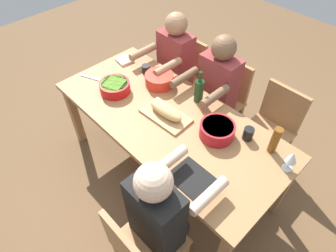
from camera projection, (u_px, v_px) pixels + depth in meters
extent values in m
plane|color=brown|center=(168.00, 170.00, 2.82)|extent=(8.00, 8.00, 0.00)
cube|color=#9E7044|center=(168.00, 118.00, 2.29)|extent=(1.98, 0.89, 0.04)
cube|color=#9E7044|center=(75.00, 115.00, 2.84)|extent=(0.07, 0.07, 0.70)
cube|color=#9E7044|center=(135.00, 82.00, 3.20)|extent=(0.07, 0.07, 0.70)
cube|color=#9E7044|center=(284.00, 187.00, 2.28)|extent=(0.07, 0.07, 0.70)
cube|color=#9E7044|center=(266.00, 134.00, 2.55)|extent=(0.40, 0.40, 0.03)
cube|color=#9E7044|center=(284.00, 107.00, 2.48)|extent=(0.38, 0.04, 0.40)
cube|color=#9E7044|center=(265.00, 171.00, 2.55)|extent=(0.04, 0.04, 0.42)
cube|color=#9E7044|center=(234.00, 149.00, 2.72)|extent=(0.04, 0.04, 0.42)
cube|color=#9E7044|center=(285.00, 150.00, 2.71)|extent=(0.04, 0.04, 0.42)
cube|color=#9E7044|center=(255.00, 131.00, 2.88)|extent=(0.04, 0.04, 0.42)
cube|color=#9E7044|center=(150.00, 241.00, 1.90)|extent=(0.40, 0.40, 0.03)
cube|color=#9E7044|center=(125.00, 248.00, 1.66)|extent=(0.38, 0.04, 0.40)
cube|color=#9E7044|center=(154.00, 221.00, 2.23)|extent=(0.04, 0.04, 0.42)
cube|color=#9E7044|center=(119.00, 252.00, 2.07)|extent=(0.04, 0.04, 0.42)
cylinder|color=#2D2D38|center=(166.00, 224.00, 2.20)|extent=(0.11, 0.11, 0.45)
cylinder|color=#2D2D38|center=(181.00, 239.00, 2.12)|extent=(0.11, 0.11, 0.45)
cube|color=black|center=(156.00, 215.00, 1.72)|extent=(0.34, 0.20, 0.55)
cylinder|color=beige|center=(168.00, 162.00, 1.85)|extent=(0.07, 0.30, 0.07)
cylinder|color=beige|center=(209.00, 196.00, 1.68)|extent=(0.07, 0.30, 0.07)
sphere|color=beige|center=(153.00, 182.00, 1.45)|extent=(0.21, 0.21, 0.21)
cube|color=#9E7044|center=(218.00, 104.00, 2.82)|extent=(0.40, 0.40, 0.03)
cube|color=#9E7044|center=(233.00, 79.00, 2.75)|extent=(0.38, 0.04, 0.40)
cube|color=#9E7044|center=(218.00, 138.00, 2.82)|extent=(0.04, 0.04, 0.42)
cube|color=#9E7044|center=(192.00, 120.00, 2.99)|extent=(0.04, 0.04, 0.42)
cube|color=#9E7044|center=(239.00, 120.00, 2.98)|extent=(0.04, 0.04, 0.42)
cube|color=#9E7044|center=(213.00, 104.00, 3.15)|extent=(0.04, 0.04, 0.42)
cylinder|color=#2D2D38|center=(208.00, 134.00, 2.83)|extent=(0.11, 0.11, 0.45)
cylinder|color=#2D2D38|center=(196.00, 126.00, 2.91)|extent=(0.11, 0.11, 0.45)
cube|color=maroon|center=(218.00, 84.00, 2.58)|extent=(0.34, 0.20, 0.55)
cylinder|color=brown|center=(215.00, 96.00, 2.28)|extent=(0.07, 0.30, 0.07)
cylinder|color=brown|center=(184.00, 77.00, 2.45)|extent=(0.07, 0.30, 0.07)
sphere|color=brown|center=(224.00, 48.00, 2.31)|extent=(0.21, 0.21, 0.21)
cube|color=#9E7044|center=(179.00, 79.00, 3.09)|extent=(0.40, 0.40, 0.03)
cube|color=#9E7044|center=(192.00, 56.00, 3.02)|extent=(0.38, 0.04, 0.40)
cube|color=#9E7044|center=(178.00, 110.00, 3.09)|extent=(0.04, 0.04, 0.42)
cube|color=#9E7044|center=(157.00, 95.00, 3.26)|extent=(0.04, 0.04, 0.42)
cube|color=#9E7044|center=(199.00, 96.00, 3.25)|extent=(0.04, 0.04, 0.42)
cube|color=#9E7044|center=(178.00, 82.00, 3.42)|extent=(0.04, 0.04, 0.42)
cylinder|color=#2D2D38|center=(169.00, 107.00, 3.10)|extent=(0.11, 0.11, 0.45)
cylinder|color=#2D2D38|center=(159.00, 100.00, 3.18)|extent=(0.11, 0.11, 0.45)
cube|color=maroon|center=(175.00, 59.00, 2.85)|extent=(0.34, 0.20, 0.55)
cylinder|color=#9E7251|center=(168.00, 67.00, 2.55)|extent=(0.07, 0.30, 0.07)
cylinder|color=#9E7251|center=(143.00, 52.00, 2.72)|extent=(0.07, 0.30, 0.07)
sphere|color=#9E7251|center=(176.00, 24.00, 2.58)|extent=(0.21, 0.21, 0.21)
cylinder|color=red|center=(159.00, 80.00, 2.51)|extent=(0.25, 0.25, 0.11)
cylinder|color=orange|center=(159.00, 76.00, 2.49)|extent=(0.22, 0.22, 0.04)
cylinder|color=red|center=(115.00, 87.00, 2.45)|extent=(0.26, 0.26, 0.09)
cylinder|color=#669E33|center=(114.00, 84.00, 2.43)|extent=(0.23, 0.23, 0.03)
cylinder|color=#B21923|center=(217.00, 130.00, 2.10)|extent=(0.26, 0.26, 0.11)
cylinder|color=beige|center=(218.00, 127.00, 2.08)|extent=(0.23, 0.23, 0.04)
cube|color=tan|center=(166.00, 115.00, 2.27)|extent=(0.41, 0.24, 0.02)
ellipsoid|color=tan|center=(166.00, 110.00, 2.23)|extent=(0.33, 0.13, 0.09)
cylinder|color=#193819|center=(199.00, 91.00, 2.34)|extent=(0.08, 0.08, 0.20)
cylinder|color=#193819|center=(200.00, 77.00, 2.23)|extent=(0.03, 0.03, 0.09)
cylinder|color=brown|center=(275.00, 140.00, 1.96)|extent=(0.06, 0.06, 0.22)
cylinder|color=silver|center=(287.00, 168.00, 1.93)|extent=(0.07, 0.07, 0.01)
cylinder|color=silver|center=(288.00, 165.00, 1.91)|extent=(0.01, 0.01, 0.07)
cone|color=silver|center=(292.00, 157.00, 1.85)|extent=(0.08, 0.08, 0.08)
cylinder|color=black|center=(248.00, 134.00, 2.09)|extent=(0.08, 0.08, 0.10)
cube|color=black|center=(194.00, 180.00, 1.87)|extent=(0.32, 0.23, 0.01)
cylinder|color=black|center=(146.00, 69.00, 2.64)|extent=(0.08, 0.08, 0.08)
cube|color=silver|center=(91.00, 78.00, 2.61)|extent=(0.22, 0.11, 0.01)
cube|color=white|center=(125.00, 60.00, 2.79)|extent=(0.16, 0.16, 0.02)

